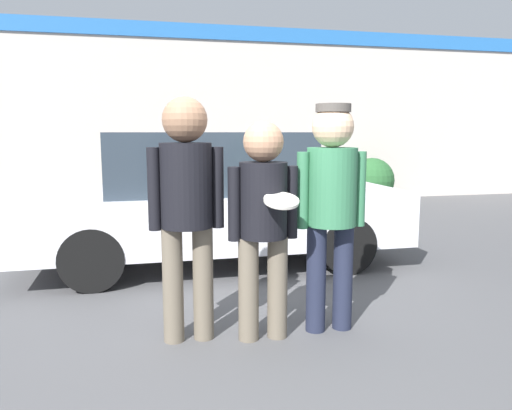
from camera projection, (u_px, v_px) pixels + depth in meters
ground_plane at (246, 342)px, 3.65m from camera, size 56.00×56.00×0.00m
storefront_building at (172, 114)px, 10.37m from camera, size 24.00×0.22×3.71m
person_left at (186, 197)px, 3.55m from camera, size 0.54×0.37×1.77m
person_middle_with_frisbee at (263, 213)px, 3.59m from camera, size 0.52×0.54×1.60m
person_right at (331, 196)px, 3.74m from camera, size 0.55×0.38×1.73m
parked_car_near at (211, 199)px, 5.85m from camera, size 4.25×1.91×1.52m
shrub at (372, 180)px, 10.89m from camera, size 0.97×0.97×0.97m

